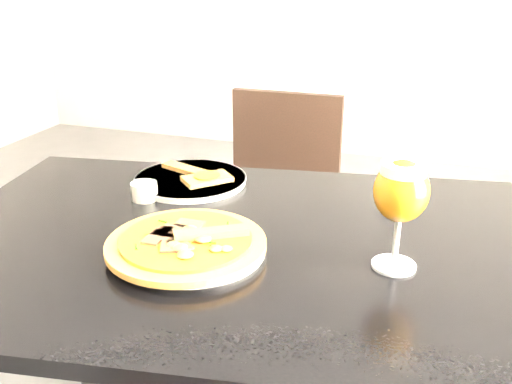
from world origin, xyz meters
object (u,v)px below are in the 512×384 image
(pizza, at_px, (187,242))
(chair_far, at_px, (276,212))
(beer_glass, at_px, (401,192))
(dining_table, at_px, (236,278))

(pizza, bearing_deg, chair_far, 95.44)
(chair_far, height_order, beer_glass, beer_glass)
(dining_table, xyz_separation_m, beer_glass, (0.30, -0.02, 0.23))
(pizza, bearing_deg, beer_glass, 11.36)
(dining_table, bearing_deg, chair_far, 91.43)
(dining_table, height_order, beer_glass, beer_glass)
(chair_far, relative_size, pizza, 2.90)
(chair_far, bearing_deg, pizza, -84.69)
(pizza, bearing_deg, dining_table, 55.92)
(dining_table, height_order, chair_far, chair_far)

